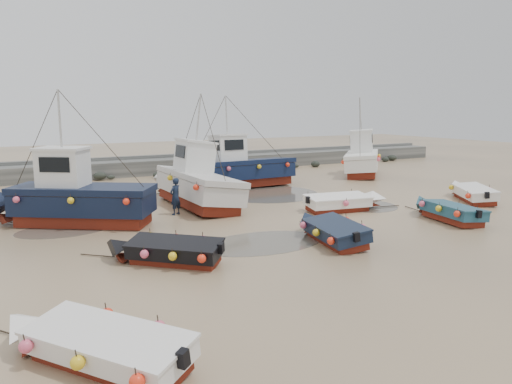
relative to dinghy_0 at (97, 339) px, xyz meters
The scene contains 17 objects.
ground 13.28m from the dinghy_0, 34.12° to the left, with size 120.00×120.00×0.00m, color tan.
seawall 31.43m from the dinghy_0, 69.45° to the left, with size 60.00×4.92×1.50m.
puddle_a 10.35m from the dinghy_0, 40.18° to the left, with size 5.43×5.43×0.01m, color #554F44.
puddle_b 19.86m from the dinghy_0, 32.76° to the left, with size 3.72×3.72×0.01m, color #554F44.
puddle_c 12.90m from the dinghy_0, 85.17° to the left, with size 4.03×4.03×0.01m, color #554F44.
puddle_d 21.80m from the dinghy_0, 50.25° to the left, with size 6.70×6.70×0.01m, color #554F44.
dinghy_0 is the anchor object (origin of this frame).
dinghy_1 11.91m from the dinghy_0, 27.43° to the left, with size 2.42×5.61×1.43m.
dinghy_2 18.76m from the dinghy_0, 18.23° to the left, with size 2.35×5.47×1.43m.
dinghy_3 25.08m from the dinghy_0, 20.57° to the left, with size 4.03×5.53×1.43m.
dinghy_4 7.05m from the dinghy_0, 59.08° to the left, with size 4.46×4.30×1.43m.
dinghy_5 18.02m from the dinghy_0, 34.36° to the left, with size 5.68×2.39×1.43m.
cabin_boat_0 13.90m from the dinghy_0, 83.18° to the left, with size 8.53×6.34×6.22m.
cabin_boat_1 17.74m from the dinghy_0, 61.65° to the left, with size 3.00×10.46×6.22m.
cabin_boat_2 23.84m from the dinghy_0, 56.33° to the left, with size 10.54×3.25×6.22m.
cabin_boat_3 32.77m from the dinghy_0, 39.19° to the left, with size 6.99×7.31×6.22m.
person 15.11m from the dinghy_0, 63.70° to the left, with size 0.70×0.46×1.91m, color #141F33.
Camera 1 is at (-12.85, -17.84, 5.45)m, focal length 35.00 mm.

